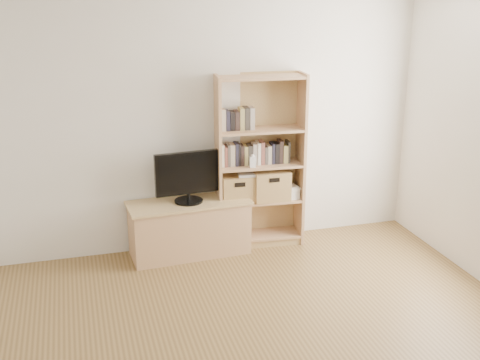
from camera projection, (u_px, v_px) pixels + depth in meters
name	position (u px, v px, depth m)	size (l,w,h in m)	color
back_wall	(205.00, 124.00, 6.04)	(4.50, 0.02, 2.60)	silver
tv_stand	(190.00, 229.00, 6.10)	(1.18, 0.44, 0.54)	tan
bookshelf	(260.00, 162.00, 6.16)	(0.90, 0.32, 1.80)	tan
television	(188.00, 177.00, 5.93)	(0.66, 0.05, 0.52)	black
books_row_mid	(260.00, 152.00, 6.15)	(0.88, 0.17, 0.24)	silver
books_row_upper	(240.00, 120.00, 6.00)	(0.36, 0.13, 0.19)	silver
baby_monitor	(253.00, 162.00, 6.03)	(0.06, 0.04, 0.11)	white
basket_left	(237.00, 188.00, 6.19)	(0.34, 0.28, 0.28)	olive
basket_right	(270.00, 184.00, 6.25)	(0.37, 0.31, 0.31)	olive
laptop	(254.00, 173.00, 6.17)	(0.33, 0.23, 0.03)	silver
magazine_stack	(288.00, 192.00, 6.32)	(0.16, 0.24, 0.11)	beige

